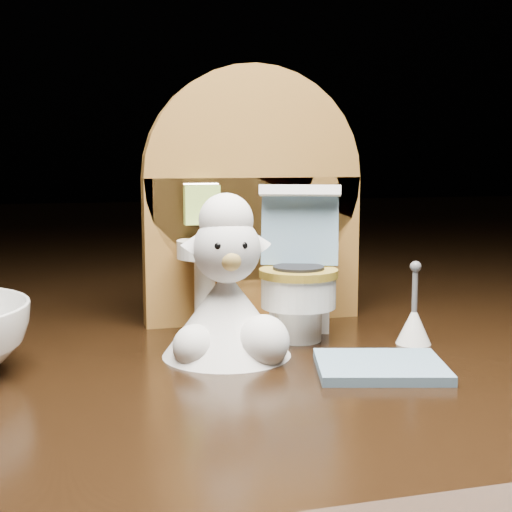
{
  "coord_description": "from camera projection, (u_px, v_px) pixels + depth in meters",
  "views": [
    {
      "loc": [
        -0.11,
        -0.34,
        0.1
      ],
      "look_at": [
        -0.01,
        0.02,
        0.05
      ],
      "focal_mm": 50.0,
      "sensor_mm": 36.0,
      "label": 1
    }
  ],
  "objects": [
    {
      "name": "plush_lamb",
      "position": [
        228.0,
        300.0,
        0.35
      ],
      "size": [
        0.06,
        0.06,
        0.08
      ],
      "rotation": [
        0.0,
        0.0,
        -0.08
      ],
      "color": "white",
      "rests_on": "ground"
    },
    {
      "name": "toilet_brush",
      "position": [
        414.0,
        322.0,
        0.37
      ],
      "size": [
        0.02,
        0.02,
        0.04
      ],
      "color": "white",
      "rests_on": "ground"
    },
    {
      "name": "toy_toilet",
      "position": [
        299.0,
        282.0,
        0.39
      ],
      "size": [
        0.05,
        0.06,
        0.08
      ],
      "rotation": [
        0.0,
        0.0,
        -0.36
      ],
      "color": "white",
      "rests_on": "ground"
    },
    {
      "name": "bath_mat",
      "position": [
        380.0,
        367.0,
        0.33
      ],
      "size": [
        0.07,
        0.06,
        0.0
      ],
      "primitive_type": "cube",
      "rotation": [
        0.0,
        0.0,
        -0.26
      ],
      "color": "slate",
      "rests_on": "ground"
    },
    {
      "name": "backdrop_panel",
      "position": [
        252.0,
        211.0,
        0.42
      ],
      "size": [
        0.13,
        0.05,
        0.15
      ],
      "color": "olive",
      "rests_on": "ground"
    }
  ]
}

